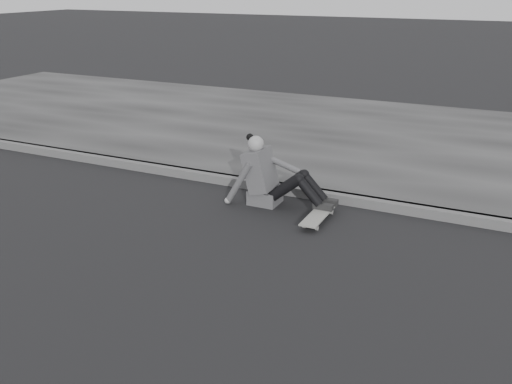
% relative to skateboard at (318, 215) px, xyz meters
% --- Properties ---
extents(ground, '(80.00, 80.00, 0.00)m').
position_rel_skateboard_xyz_m(ground, '(1.11, -1.90, -0.07)').
color(ground, black).
rests_on(ground, ground).
extents(curb, '(24.00, 0.16, 0.12)m').
position_rel_skateboard_xyz_m(curb, '(1.11, 0.68, -0.01)').
color(curb, '#515151').
rests_on(curb, ground).
extents(sidewalk, '(24.00, 6.00, 0.12)m').
position_rel_skateboard_xyz_m(sidewalk, '(1.11, 3.70, -0.01)').
color(sidewalk, '#343434').
rests_on(sidewalk, ground).
extents(skateboard, '(0.20, 0.78, 0.09)m').
position_rel_skateboard_xyz_m(skateboard, '(0.00, 0.00, 0.00)').
color(skateboard, gray).
rests_on(skateboard, ground).
extents(seated_woman, '(1.38, 0.46, 0.88)m').
position_rel_skateboard_xyz_m(seated_woman, '(-0.73, 0.25, 0.29)').
color(seated_woman, '#48484A').
rests_on(seated_woman, ground).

